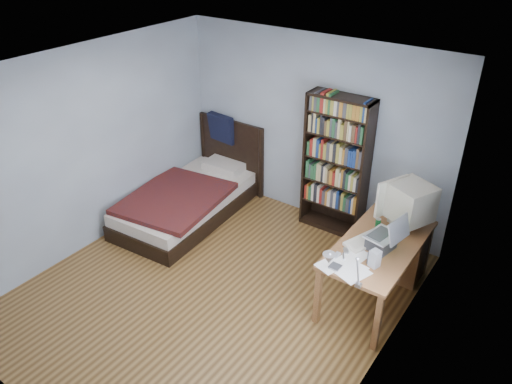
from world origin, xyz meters
TOP-DOWN VIEW (x-y plane):
  - room at (0.03, -0.00)m, footprint 4.20×4.24m
  - desk at (1.50, 1.37)m, footprint 0.75×1.51m
  - crt_monitor at (1.59, 1.44)m, footprint 0.60×0.55m
  - laptop at (1.56, 0.86)m, footprint 0.39×0.38m
  - desk_lamp at (1.51, -0.16)m, footprint 0.22×0.48m
  - keyboard at (1.38, 0.88)m, footprint 0.36×0.54m
  - speaker at (1.61, 0.55)m, footprint 0.11×0.11m
  - soda_can at (1.37, 1.21)m, footprint 0.06×0.06m
  - mouse at (1.49, 1.26)m, footprint 0.07×0.12m
  - phone_silver at (1.28, 0.61)m, footprint 0.09×0.11m
  - phone_grey at (1.24, 0.48)m, footprint 0.06×0.10m
  - external_drive at (1.31, 0.30)m, footprint 0.11×0.11m
  - bookshelf at (0.46, 1.94)m, footprint 0.83×0.30m
  - bed at (-1.32, 1.12)m, footprint 1.33×2.24m

SIDE VIEW (x-z plane):
  - bed at x=-1.32m, z-range -0.33..0.83m
  - desk at x=1.50m, z-range 0.05..0.78m
  - phone_silver at x=1.28m, z-range 0.73..0.75m
  - external_drive at x=1.31m, z-range 0.73..0.75m
  - phone_grey at x=1.24m, z-range 0.73..0.75m
  - keyboard at x=1.38m, z-range 0.72..0.77m
  - mouse at x=1.49m, z-range 0.73..0.77m
  - soda_can at x=1.37m, z-range 0.73..0.84m
  - speaker at x=1.61m, z-range 0.73..0.91m
  - laptop at x=1.56m, z-range 0.64..1.05m
  - bookshelf at x=0.46m, z-range 0.00..1.86m
  - crt_monitor at x=1.59m, z-range 0.76..1.28m
  - desk_lamp at x=1.51m, z-range 0.90..1.48m
  - room at x=0.03m, z-range 0.00..2.50m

